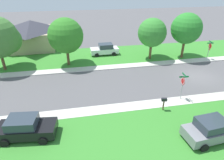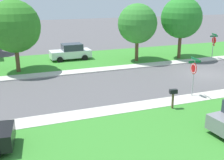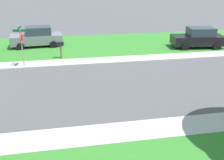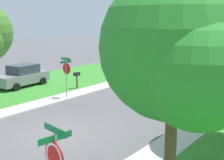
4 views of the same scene
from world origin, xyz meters
The scene contains 7 objects.
sidewalk_east centered at (4.70, 12.00, 0.05)m, with size 1.40×56.00×0.10m, color beige.
sidewalk_west centered at (-4.70, 12.00, 0.05)m, with size 1.40×56.00×0.10m, color beige.
lawn_west centered at (-9.40, 12.00, 0.04)m, with size 8.00×56.00×0.08m, color #38842D.
stop_sign_far_corner centered at (-4.31, 4.71, 1.89)m, with size 0.92×0.92×2.77m.
car_grey_far_down_street centered at (-9.74, 5.16, 0.87)m, with size 2.31×4.44×1.76m.
car_black_driveway_right centered at (-6.92, 18.65, 0.87)m, with size 2.42×4.48×1.76m.
mailbox centered at (-5.75, 7.16, 1.01)m, with size 0.31×0.51×1.31m.
Camera 3 is at (13.28, 7.54, 5.84)m, focal length 41.91 mm.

